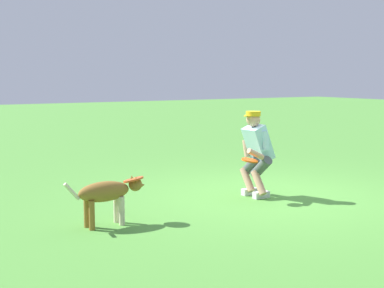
{
  "coord_description": "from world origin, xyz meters",
  "views": [
    {
      "loc": [
        5.22,
        6.39,
        1.81
      ],
      "look_at": [
        1.39,
        0.08,
        0.9
      ],
      "focal_mm": 51.5,
      "sensor_mm": 36.0,
      "label": 1
    }
  ],
  "objects_px": {
    "frisbee_flying": "(133,180)",
    "frisbee_held": "(250,160)",
    "dog": "(108,193)",
    "person": "(256,151)"
  },
  "relations": [
    {
      "from": "frisbee_flying",
      "to": "frisbee_held",
      "type": "xyz_separation_m",
      "value": [
        -1.89,
        -0.1,
        0.08
      ]
    },
    {
      "from": "person",
      "to": "frisbee_flying",
      "type": "distance_m",
      "value": 2.23
    },
    {
      "from": "dog",
      "to": "frisbee_flying",
      "type": "xyz_separation_m",
      "value": [
        -0.35,
        -0.02,
        0.13
      ]
    },
    {
      "from": "person",
      "to": "dog",
      "type": "distance_m",
      "value": 2.58
    },
    {
      "from": "person",
      "to": "dog",
      "type": "height_order",
      "value": "person"
    },
    {
      "from": "frisbee_flying",
      "to": "person",
      "type": "bearing_deg",
      "value": -171.01
    },
    {
      "from": "person",
      "to": "dog",
      "type": "bearing_deg",
      "value": 7.75
    },
    {
      "from": "person",
      "to": "frisbee_flying",
      "type": "relative_size",
      "value": 4.98
    },
    {
      "from": "dog",
      "to": "frisbee_held",
      "type": "bearing_deg",
      "value": -0.09
    },
    {
      "from": "person",
      "to": "dog",
      "type": "xyz_separation_m",
      "value": [
        2.54,
        0.37,
        -0.3
      ]
    }
  ]
}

